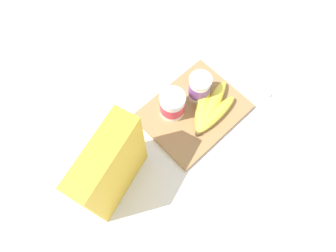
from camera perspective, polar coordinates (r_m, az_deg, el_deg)
name	(u,v)px	position (r m, az deg, el deg)	size (l,w,h in m)	color
ground_plane	(193,113)	(0.96, 4.56, 2.37)	(2.40, 2.40, 0.00)	silver
cutting_board	(194,112)	(0.95, 4.60, 2.58)	(0.29, 0.23, 0.02)	#A37A4C
cereal_box	(111,169)	(0.77, -10.23, -7.66)	(0.21, 0.06, 0.26)	yellow
yogurt_cup_front	(172,105)	(0.90, 0.78, 3.87)	(0.07, 0.07, 0.09)	white
yogurt_cup_back	(199,88)	(0.93, 5.62, 6.86)	(0.07, 0.07, 0.09)	white
banana_bunch	(210,109)	(0.94, 7.51, 3.12)	(0.19, 0.13, 0.04)	yellow
spoon	(259,88)	(1.03, 15.98, 6.60)	(0.03, 0.13, 0.01)	silver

